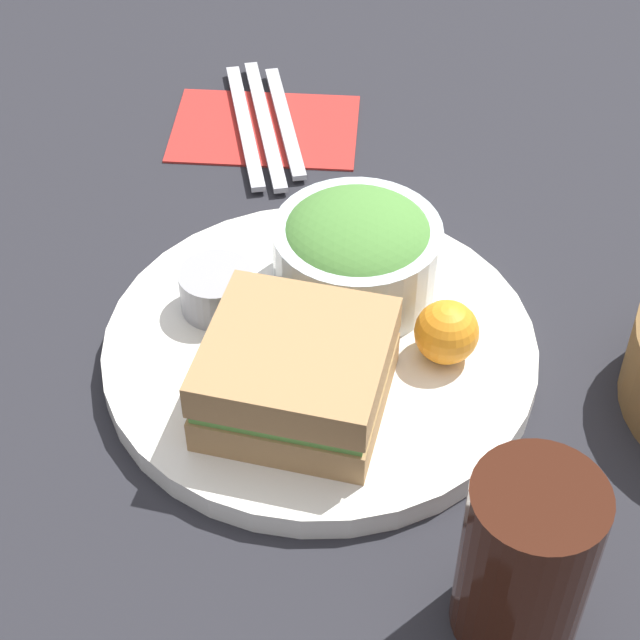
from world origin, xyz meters
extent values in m
plane|color=#232328|center=(0.00, 0.00, 0.00)|extent=(4.00, 4.00, 0.00)
cylinder|color=white|center=(0.00, 0.00, 0.01)|extent=(0.30, 0.30, 0.02)
cube|color=#A37A4C|center=(0.06, -0.01, 0.03)|extent=(0.13, 0.13, 0.03)
cube|color=#6BB24C|center=(0.06, -0.01, 0.05)|extent=(0.12, 0.13, 0.01)
cube|color=#A37A4C|center=(0.06, -0.01, 0.06)|extent=(0.13, 0.13, 0.03)
cylinder|color=silver|center=(-0.06, 0.02, 0.05)|extent=(0.12, 0.12, 0.05)
ellipsoid|color=#4C8438|center=(-0.06, 0.02, 0.06)|extent=(0.11, 0.11, 0.05)
cylinder|color=#99999E|center=(-0.03, -0.08, 0.03)|extent=(0.05, 0.05, 0.03)
sphere|color=orange|center=(0.01, 0.09, 0.04)|extent=(0.04, 0.04, 0.04)
cylinder|color=#38190F|center=(0.19, 0.12, 0.06)|extent=(0.07, 0.07, 0.12)
cube|color=#B22823|center=(-0.28, -0.07, 0.00)|extent=(0.11, 0.16, 0.00)
cube|color=#B2B2B7|center=(-0.28, -0.09, 0.01)|extent=(0.19, 0.06, 0.01)
cube|color=#B2B2B7|center=(-0.28, -0.07, 0.01)|extent=(0.20, 0.06, 0.01)
cube|color=#B2B2B7|center=(-0.28, -0.05, 0.01)|extent=(0.17, 0.05, 0.01)
camera|label=1|loc=(0.52, 0.04, 0.55)|focal=60.00mm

